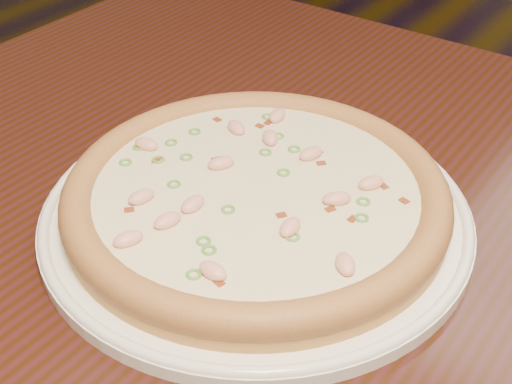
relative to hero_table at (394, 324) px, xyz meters
The scene contains 3 objects.
hero_table is the anchor object (origin of this frame).
plate 0.17m from the hero_table, 157.38° to the right, with size 0.37×0.37×0.02m.
pizza 0.18m from the hero_table, 157.37° to the right, with size 0.33×0.33×0.03m.
Camera 1 is at (-0.10, -0.72, 1.13)m, focal length 50.00 mm.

